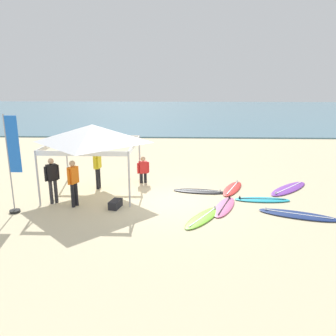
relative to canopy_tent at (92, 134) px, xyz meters
name	(u,v)px	position (x,y,z in m)	size (l,w,h in m)	color
ground_plane	(167,200)	(2.98, -0.94, -2.39)	(80.00, 80.00, 0.00)	beige
sea	(176,113)	(2.98, 30.44, -2.34)	(80.00, 36.00, 0.10)	#568499
canopy_tent	(92,134)	(0.00, 0.00, 0.00)	(3.41, 3.41, 2.75)	#B7B7BC
surfboard_pink	(224,207)	(5.06, -1.64, -2.35)	(1.27, 2.20, 0.19)	pink
surfboard_black	(199,191)	(4.25, 0.05, -2.35)	(2.15, 0.86, 0.19)	black
surfboard_navy	(298,215)	(7.45, -2.32, -2.35)	(2.66, 1.53, 0.19)	navy
surfboard_purple	(288,189)	(7.99, 0.50, -2.35)	(2.28, 2.33, 0.19)	purple
surfboard_red	(232,188)	(5.65, 0.43, -2.35)	(1.33, 2.16, 0.19)	red
surfboard_cyan	(262,200)	(6.58, -0.87, -2.35)	(2.09, 0.62, 0.19)	#23B2CC
surfboard_lime	(203,217)	(4.23, -2.64, -2.35)	(1.64, 2.17, 0.19)	#7AD12D
person_orange	(73,180)	(-0.35, -1.68, -1.40)	(0.35, 0.50, 1.71)	black
person_black	(52,177)	(-1.23, -1.37, -1.40)	(0.44, 0.40, 1.71)	#2D2D33
person_yellow	(97,166)	(0.03, 0.40, -1.40)	(0.27, 0.54, 1.71)	black
person_red	(143,168)	(1.85, 1.22, -1.73)	(0.52, 0.34, 1.20)	black
banner_flag	(13,169)	(-2.16, -2.32, -0.82)	(0.60, 0.36, 3.40)	#99999E
gear_bag_near_tent	(115,204)	(1.14, -1.79, -2.25)	(0.60, 0.32, 0.28)	#232328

